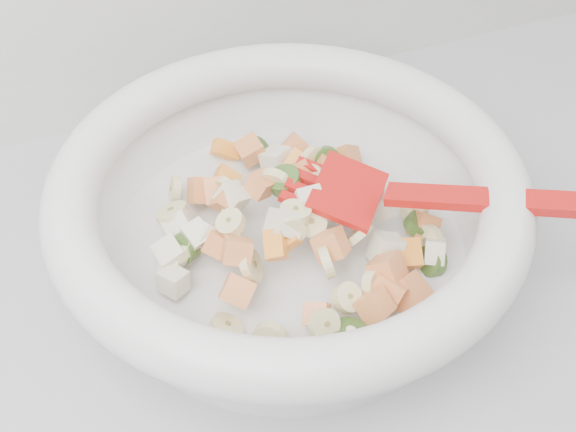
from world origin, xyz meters
name	(u,v)px	position (x,y,z in m)	size (l,w,h in m)	color
mixing_bowl	(289,208)	(0.03, 1.49, 0.96)	(0.41, 0.37, 0.12)	silver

